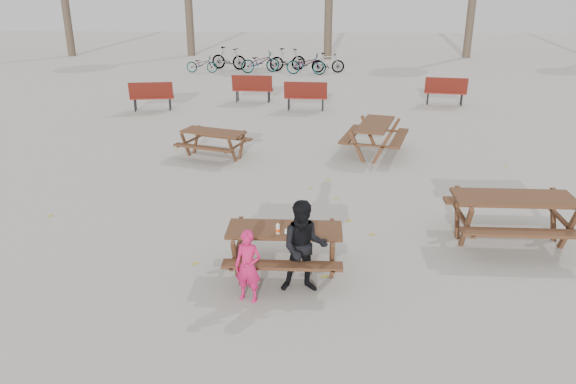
{
  "coord_description": "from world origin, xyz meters",
  "views": [
    {
      "loc": [
        0.47,
        -7.96,
        4.49
      ],
      "look_at": [
        0.0,
        1.0,
        1.0
      ],
      "focal_mm": 35.0,
      "sensor_mm": 36.0,
      "label": 1
    }
  ],
  "objects_px": {
    "main_picnic_table": "(285,239)",
    "adult": "(304,247)",
    "soda_bottle": "(278,229)",
    "picnic_table_far": "(375,139)",
    "child": "(248,266)",
    "picnic_table_north": "(214,144)",
    "picnic_table_east": "(511,220)",
    "food_tray": "(291,231)"
  },
  "relations": [
    {
      "from": "main_picnic_table",
      "to": "adult",
      "type": "relative_size",
      "value": 1.24
    },
    {
      "from": "soda_bottle",
      "to": "picnic_table_far",
      "type": "bearing_deg",
      "value": 72.63
    },
    {
      "from": "child",
      "to": "picnic_table_north",
      "type": "distance_m",
      "value": 7.06
    },
    {
      "from": "soda_bottle",
      "to": "adult",
      "type": "bearing_deg",
      "value": -39.22
    },
    {
      "from": "picnic_table_east",
      "to": "main_picnic_table",
      "type": "bearing_deg",
      "value": -161.71
    },
    {
      "from": "soda_bottle",
      "to": "picnic_table_north",
      "type": "relative_size",
      "value": 0.1
    },
    {
      "from": "food_tray",
      "to": "picnic_table_far",
      "type": "bearing_deg",
      "value": 74.01
    },
    {
      "from": "food_tray",
      "to": "soda_bottle",
      "type": "height_order",
      "value": "soda_bottle"
    },
    {
      "from": "adult",
      "to": "child",
      "type": "bearing_deg",
      "value": -162.3
    },
    {
      "from": "picnic_table_far",
      "to": "adult",
      "type": "bearing_deg",
      "value": -178.38
    },
    {
      "from": "main_picnic_table",
      "to": "picnic_table_east",
      "type": "distance_m",
      "value": 4.13
    },
    {
      "from": "main_picnic_table",
      "to": "picnic_table_far",
      "type": "height_order",
      "value": "picnic_table_far"
    },
    {
      "from": "child",
      "to": "adult",
      "type": "bearing_deg",
      "value": 36.18
    },
    {
      "from": "adult",
      "to": "main_picnic_table",
      "type": "bearing_deg",
      "value": 117.54
    },
    {
      "from": "soda_bottle",
      "to": "child",
      "type": "height_order",
      "value": "child"
    },
    {
      "from": "food_tray",
      "to": "picnic_table_east",
      "type": "height_order",
      "value": "picnic_table_east"
    },
    {
      "from": "adult",
      "to": "food_tray",
      "type": "bearing_deg",
      "value": 115.87
    },
    {
      "from": "child",
      "to": "picnic_table_far",
      "type": "relative_size",
      "value": 0.57
    },
    {
      "from": "adult",
      "to": "picnic_table_far",
      "type": "bearing_deg",
      "value": 72.91
    },
    {
      "from": "soda_bottle",
      "to": "picnic_table_east",
      "type": "height_order",
      "value": "soda_bottle"
    },
    {
      "from": "adult",
      "to": "picnic_table_east",
      "type": "bearing_deg",
      "value": 22.94
    },
    {
      "from": "food_tray",
      "to": "child",
      "type": "height_order",
      "value": "child"
    },
    {
      "from": "soda_bottle",
      "to": "child",
      "type": "relative_size",
      "value": 0.15
    },
    {
      "from": "picnic_table_north",
      "to": "soda_bottle",
      "type": "bearing_deg",
      "value": -52.1
    },
    {
      "from": "picnic_table_east",
      "to": "picnic_table_far",
      "type": "bearing_deg",
      "value": 110.3
    },
    {
      "from": "main_picnic_table",
      "to": "food_tray",
      "type": "height_order",
      "value": "food_tray"
    },
    {
      "from": "picnic_table_north",
      "to": "picnic_table_far",
      "type": "xyz_separation_m",
      "value": [
        4.22,
        0.54,
        0.06
      ]
    },
    {
      "from": "picnic_table_east",
      "to": "picnic_table_north",
      "type": "bearing_deg",
      "value": 142.7
    },
    {
      "from": "food_tray",
      "to": "picnic_table_north",
      "type": "bearing_deg",
      "value": 110.58
    },
    {
      "from": "main_picnic_table",
      "to": "soda_bottle",
      "type": "bearing_deg",
      "value": -115.8
    },
    {
      "from": "child",
      "to": "main_picnic_table",
      "type": "bearing_deg",
      "value": 75.07
    },
    {
      "from": "picnic_table_far",
      "to": "soda_bottle",
      "type": "bearing_deg",
      "value": 177.72
    },
    {
      "from": "food_tray",
      "to": "adult",
      "type": "bearing_deg",
      "value": -60.51
    },
    {
      "from": "food_tray",
      "to": "adult",
      "type": "relative_size",
      "value": 0.12
    },
    {
      "from": "child",
      "to": "picnic_table_far",
      "type": "xyz_separation_m",
      "value": [
        2.49,
        7.38,
        -0.14
      ]
    },
    {
      "from": "food_tray",
      "to": "picnic_table_far",
      "type": "distance_m",
      "value": 6.96
    },
    {
      "from": "child",
      "to": "picnic_table_far",
      "type": "distance_m",
      "value": 7.79
    },
    {
      "from": "main_picnic_table",
      "to": "child",
      "type": "relative_size",
      "value": 1.63
    },
    {
      "from": "food_tray",
      "to": "picnic_table_far",
      "type": "xyz_separation_m",
      "value": [
        1.91,
        6.68,
        -0.38
      ]
    },
    {
      "from": "food_tray",
      "to": "soda_bottle",
      "type": "distance_m",
      "value": 0.21
    },
    {
      "from": "child",
      "to": "picnic_table_east",
      "type": "relative_size",
      "value": 0.54
    },
    {
      "from": "picnic_table_north",
      "to": "adult",
      "type": "bearing_deg",
      "value": -49.8
    }
  ]
}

